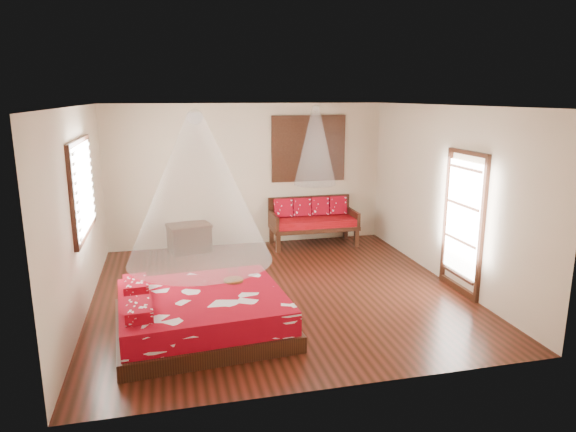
% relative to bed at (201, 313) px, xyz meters
% --- Properties ---
extents(room, '(5.54, 5.54, 2.84)m').
position_rel_bed_xyz_m(room, '(1.24, 1.11, 1.15)').
color(room, black).
rests_on(room, ground).
extents(bed, '(2.27, 2.09, 0.64)m').
position_rel_bed_xyz_m(bed, '(0.00, 0.00, 0.00)').
color(bed, black).
rests_on(bed, floor).
extents(daybed, '(1.71, 0.76, 0.94)m').
position_rel_bed_xyz_m(daybed, '(2.48, 3.49, 0.27)').
color(daybed, black).
rests_on(daybed, floor).
extents(storage_chest, '(0.89, 0.74, 0.54)m').
position_rel_bed_xyz_m(storage_chest, '(0.03, 3.56, 0.02)').
color(storage_chest, black).
rests_on(storage_chest, floor).
extents(shutter_panel, '(1.52, 0.06, 1.32)m').
position_rel_bed_xyz_m(shutter_panel, '(2.48, 3.83, 1.65)').
color(shutter_panel, black).
rests_on(shutter_panel, wall_back).
extents(window_left, '(0.10, 1.74, 1.34)m').
position_rel_bed_xyz_m(window_left, '(-1.47, 1.31, 1.45)').
color(window_left, black).
rests_on(window_left, wall_left).
extents(glazed_door, '(0.08, 1.02, 2.16)m').
position_rel_bed_xyz_m(glazed_door, '(3.96, 0.51, 0.82)').
color(glazed_door, black).
rests_on(glazed_door, floor).
extents(wine_tray, '(0.26, 0.26, 0.21)m').
position_rel_bed_xyz_m(wine_tray, '(0.47, 0.38, 0.31)').
color(wine_tray, brown).
rests_on(wine_tray, bed).
extents(mosquito_net_main, '(1.77, 1.77, 1.80)m').
position_rel_bed_xyz_m(mosquito_net_main, '(0.02, 0.00, 1.60)').
color(mosquito_net_main, white).
rests_on(mosquito_net_main, ceiling).
extents(mosquito_net_daybed, '(0.82, 0.82, 1.50)m').
position_rel_bed_xyz_m(mosquito_net_daybed, '(2.48, 3.36, 1.75)').
color(mosquito_net_daybed, white).
rests_on(mosquito_net_daybed, ceiling).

